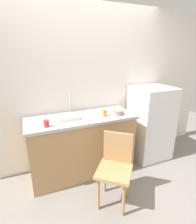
{
  "coord_description": "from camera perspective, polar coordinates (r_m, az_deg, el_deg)",
  "views": [
    {
      "loc": [
        -0.87,
        -1.63,
        1.81
      ],
      "look_at": [
        0.07,
        0.6,
        0.98
      ],
      "focal_mm": 28.04,
      "sensor_mm": 36.0,
      "label": 1
    }
  ],
  "objects": [
    {
      "name": "dish_tray",
      "position": [
        2.44,
        -9.54,
        -1.88
      ],
      "size": [
        0.28,
        0.2,
        0.05
      ],
      "primitive_type": "cube",
      "color": "white",
      "rests_on": "countertop"
    },
    {
      "name": "ground_plane",
      "position": [
        2.59,
        4.11,
        -25.53
      ],
      "size": [
        8.0,
        8.0,
        0.0
      ],
      "primitive_type": "plane",
      "color": "gray"
    },
    {
      "name": "countertop",
      "position": [
        2.55,
        -5.63,
        -1.86
      ],
      "size": [
        1.56,
        0.64,
        0.04
      ],
      "primitive_type": "cube",
      "color": "#B7B7BC",
      "rests_on": "cabinet_base"
    },
    {
      "name": "terracotta_bowl",
      "position": [
        2.61,
        6.75,
        -0.14
      ],
      "size": [
        0.15,
        0.15,
        0.07
      ],
      "primitive_type": "cylinder",
      "color": "gray",
      "rests_on": "countertop"
    },
    {
      "name": "cabinet_base",
      "position": [
        2.75,
        -5.32,
        -10.96
      ],
      "size": [
        1.52,
        0.6,
        0.89
      ],
      "primitive_type": "cube",
      "color": "tan",
      "rests_on": "ground_plane"
    },
    {
      "name": "cup_red",
      "position": [
        2.26,
        -16.48,
        -3.61
      ],
      "size": [
        0.07,
        0.07,
        0.09
      ],
      "primitive_type": "cylinder",
      "color": "red",
      "rests_on": "countertop"
    },
    {
      "name": "cup_orange",
      "position": [
        2.53,
        2.13,
        -0.33
      ],
      "size": [
        0.06,
        0.06,
        0.09
      ],
      "primitive_type": "cylinder",
      "color": "orange",
      "rests_on": "countertop"
    },
    {
      "name": "back_wall",
      "position": [
        2.83,
        -4.5,
        7.46
      ],
      "size": [
        4.8,
        0.1,
        2.5
      ],
      "primitive_type": "cube",
      "color": "white",
      "rests_on": "ground_plane"
    },
    {
      "name": "refrigerator",
      "position": [
        3.21,
        16.57,
        -3.38
      ],
      "size": [
        0.63,
        0.62,
        1.27
      ],
      "primitive_type": "cube",
      "color": "white",
      "rests_on": "ground_plane"
    },
    {
      "name": "chair",
      "position": [
        2.23,
        5.67,
        -17.14
      ],
      "size": [
        0.56,
        0.56,
        0.89
      ],
      "rotation": [
        0.0,
        0.0,
        -0.7
      ],
      "color": "tan",
      "rests_on": "ground_plane"
    },
    {
      "name": "faucet",
      "position": [
        2.7,
        -9.12,
        2.99
      ],
      "size": [
        0.02,
        0.02,
        0.3
      ],
      "primitive_type": "cylinder",
      "color": "#B7B7BC",
      "rests_on": "countertop"
    }
  ]
}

